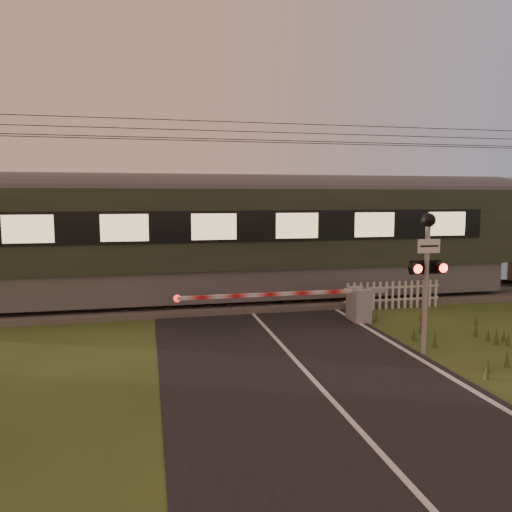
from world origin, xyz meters
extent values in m
plane|color=#2C4119|center=(0.00, 0.00, 0.00)|extent=(160.00, 160.00, 0.00)
cube|color=black|center=(0.00, 0.00, 0.01)|extent=(6.00, 140.00, 0.02)
cube|color=#47423D|center=(0.00, 6.50, 0.06)|extent=(140.00, 3.40, 0.24)
cube|color=slate|center=(0.00, 5.78, 0.26)|extent=(140.00, 0.08, 0.14)
cube|color=slate|center=(0.00, 7.22, 0.26)|extent=(140.00, 0.08, 0.14)
cube|color=#2D2116|center=(0.00, 6.50, 0.19)|extent=(0.24, 2.20, 0.06)
cylinder|color=black|center=(0.00, 6.20, 5.50)|extent=(120.00, 0.02, 0.02)
cylinder|color=black|center=(0.00, 6.80, 5.50)|extent=(120.00, 0.02, 0.02)
cylinder|color=black|center=(0.00, 6.50, 6.10)|extent=(120.00, 0.02, 0.02)
cylinder|color=black|center=(0.00, 6.50, 5.80)|extent=(120.00, 0.02, 0.02)
cube|color=slate|center=(-1.17, 6.50, 0.84)|extent=(20.49, 2.71, 1.02)
cube|color=#242F1F|center=(-1.17, 6.50, 2.62)|extent=(21.35, 2.95, 2.54)
cylinder|color=#4C4C4F|center=(-1.17, 6.50, 3.89)|extent=(21.35, 1.03, 1.03)
cube|color=#FFD893|center=(-1.17, 4.98, 2.74)|extent=(18.36, 0.04, 0.79)
cube|color=gray|center=(2.87, 3.34, 0.49)|extent=(0.49, 0.76, 0.98)
cylinder|color=gray|center=(2.74, 3.34, 0.49)|extent=(0.11, 0.11, 0.98)
cube|color=gray|center=(3.36, 3.34, 0.91)|extent=(0.80, 0.14, 0.14)
cube|color=red|center=(0.16, 3.34, 0.91)|extent=(5.15, 0.10, 0.10)
cylinder|color=red|center=(-2.41, 3.34, 0.91)|extent=(0.20, 0.04, 0.20)
cylinder|color=gray|center=(3.07, 0.12, 1.49)|extent=(0.11, 0.11, 2.98)
cube|color=white|center=(3.07, 0.06, 2.53)|extent=(0.55, 0.03, 0.32)
sphere|color=black|center=(3.07, 0.12, 3.12)|extent=(0.32, 0.32, 0.32)
cube|color=black|center=(3.07, 0.12, 2.04)|extent=(0.74, 0.06, 0.06)
cylinder|color=#FF140C|center=(2.75, -0.06, 2.04)|extent=(0.20, 0.02, 0.20)
cylinder|color=#FF140C|center=(3.39, -0.06, 2.04)|extent=(0.20, 0.02, 0.20)
cube|color=black|center=(3.07, 0.17, 2.04)|extent=(0.79, 0.02, 0.32)
cube|color=silver|center=(4.62, 4.63, 0.31)|extent=(3.36, 0.04, 0.06)
cube|color=silver|center=(4.62, 4.63, 0.71)|extent=(3.36, 0.04, 0.06)
camera|label=1|loc=(-3.16, -10.07, 3.63)|focal=35.00mm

